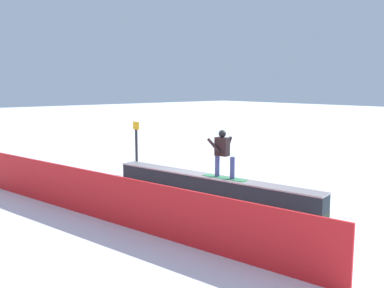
% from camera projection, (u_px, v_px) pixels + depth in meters
% --- Properties ---
extents(ground_plane, '(120.00, 120.00, 0.00)m').
position_uv_depth(ground_plane, '(210.00, 199.00, 12.85)').
color(ground_plane, white).
extents(grind_box, '(7.21, 1.93, 0.74)m').
position_uv_depth(grind_box, '(210.00, 189.00, 12.81)').
color(grind_box, black).
rests_on(grind_box, ground_plane).
extents(snowboarder, '(1.48, 0.59, 1.42)m').
position_uv_depth(snowboarder, '(223.00, 152.00, 12.36)').
color(snowboarder, '#398F52').
rests_on(snowboarder, grind_box).
extents(safety_fence, '(11.73, 2.29, 1.23)m').
position_uv_depth(safety_fence, '(112.00, 199.00, 10.59)').
color(safety_fence, red).
rests_on(safety_fence, ground_plane).
extents(trail_marker, '(0.40, 0.10, 2.06)m').
position_uv_depth(trail_marker, '(136.00, 146.00, 16.42)').
color(trail_marker, '#262628').
rests_on(trail_marker, ground_plane).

